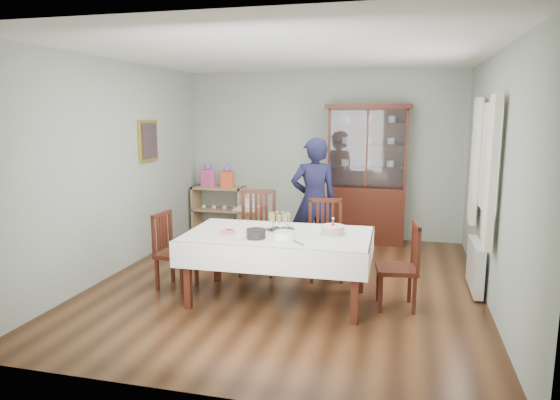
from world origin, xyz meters
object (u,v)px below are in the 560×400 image
(chair_end_left, at_px, (176,266))
(high_chair, at_px, (251,229))
(dining_table, at_px, (278,267))
(chair_far_right, at_px, (326,255))
(gift_bag_pink, at_px, (208,176))
(woman, at_px, (314,201))
(china_cabinet, at_px, (367,172))
(gift_bag_orange, at_px, (227,177))
(chair_far_left, at_px, (257,249))
(champagne_tray, at_px, (280,225))
(chair_end_right, at_px, (398,283))
(birthday_cake, at_px, (333,231))
(sideboard, at_px, (219,210))

(chair_end_left, bearing_deg, high_chair, -8.53)
(dining_table, xyz_separation_m, chair_far_right, (0.39, 0.88, -0.09))
(gift_bag_pink, bearing_deg, woman, -32.90)
(china_cabinet, height_order, gift_bag_orange, china_cabinet)
(chair_far_left, distance_m, champagne_tray, 1.03)
(champagne_tray, bearing_deg, chair_end_right, -1.13)
(chair_end_left, relative_size, birthday_cake, 3.10)
(sideboard, relative_size, birthday_cake, 3.11)
(dining_table, height_order, chair_end_left, chair_end_left)
(dining_table, bearing_deg, woman, 84.89)
(chair_end_left, bearing_deg, sideboard, 16.63)
(china_cabinet, bearing_deg, woman, -114.08)
(champagne_tray, bearing_deg, china_cabinet, 74.34)
(chair_far_left, distance_m, chair_end_left, 1.11)
(gift_bag_pink, bearing_deg, chair_far_left, -52.92)
(dining_table, xyz_separation_m, gift_bag_orange, (-1.60, 2.80, 0.58))
(gift_bag_pink, xyz_separation_m, gift_bag_orange, (0.35, 0.00, -0.01))
(champagne_tray, xyz_separation_m, gift_bag_pink, (-1.94, 2.67, 0.15))
(chair_end_right, relative_size, gift_bag_pink, 2.36)
(china_cabinet, xyz_separation_m, high_chair, (-1.57, -1.09, -0.76))
(chair_far_left, height_order, woman, woman)
(dining_table, distance_m, chair_end_left, 1.28)
(chair_far_right, distance_m, gift_bag_pink, 3.10)
(birthday_cake, bearing_deg, sideboard, 130.35)
(chair_end_left, height_order, gift_bag_pink, gift_bag_pink)
(dining_table, bearing_deg, champagne_tray, 96.72)
(woman, xyz_separation_m, champagne_tray, (-0.15, -1.32, -0.04))
(gift_bag_orange, bearing_deg, sideboard, 173.27)
(woman, xyz_separation_m, gift_bag_orange, (-1.73, 1.35, 0.10))
(high_chair, bearing_deg, chair_end_right, -25.79)
(sideboard, bearing_deg, chair_end_left, -79.62)
(sideboard, relative_size, chair_end_left, 1.00)
(chair_far_left, distance_m, gift_bag_orange, 2.31)
(high_chair, relative_size, birthday_cake, 3.25)
(china_cabinet, relative_size, chair_end_left, 2.42)
(champagne_tray, relative_size, gift_bag_orange, 0.87)
(gift_bag_pink, bearing_deg, chair_far_right, -39.44)
(chair_far_left, distance_m, high_chair, 0.89)
(chair_end_left, bearing_deg, woman, -39.42)
(sideboard, height_order, high_chair, high_chair)
(sideboard, xyz_separation_m, birthday_cake, (2.36, -2.78, 0.41))
(china_cabinet, distance_m, woman, 1.50)
(chair_far_left, height_order, high_chair, chair_far_left)
(birthday_cake, bearing_deg, chair_far_left, 142.49)
(sideboard, distance_m, woman, 2.38)
(chair_far_right, distance_m, woman, 0.85)
(china_cabinet, xyz_separation_m, chair_far_left, (-1.23, -1.92, -0.81))
(dining_table, distance_m, woman, 1.54)
(sideboard, xyz_separation_m, gift_bag_orange, (0.17, -0.02, 0.57))
(woman, relative_size, gift_bag_pink, 4.43)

